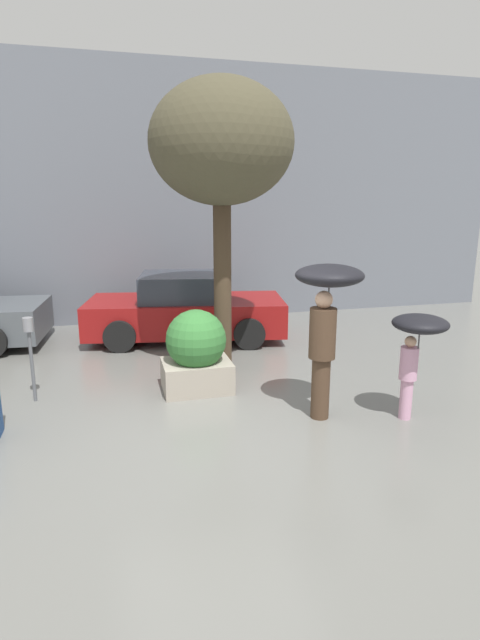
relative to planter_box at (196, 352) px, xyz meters
The scene contains 8 objects.
ground_plane 1.62m from the planter_box, 92.15° to the right, with size 40.00×40.00×0.00m, color slate.
building_facade 5.54m from the planter_box, 90.64° to the left, with size 18.00×0.30×6.00m.
planter_box is the anchor object (origin of this frame).
person_adult 2.23m from the planter_box, 41.89° to the right, with size 0.90×0.90×2.07m.
person_child 3.20m from the planter_box, 34.90° to the right, with size 0.71×0.71×1.45m.
parked_car_near 3.03m from the planter_box, 84.28° to the left, with size 4.32×2.53×1.39m.
street_tree 3.28m from the planter_box, 55.63° to the left, with size 2.32×2.32×4.75m.
parking_meter 2.40m from the planter_box, behind, with size 0.14×0.14×1.26m.
Camera 1 is at (-1.14, -5.73, 2.86)m, focal length 28.00 mm.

